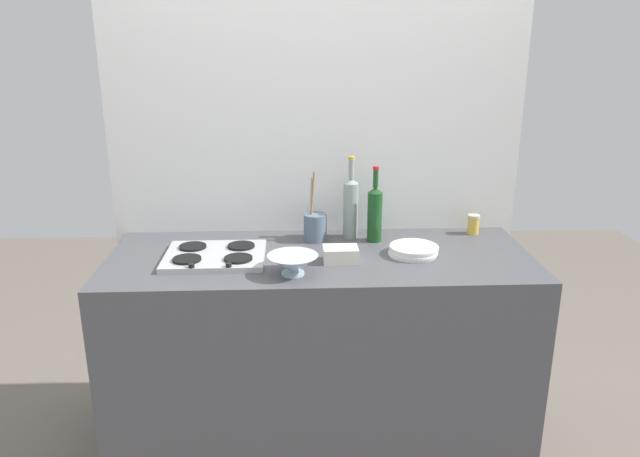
% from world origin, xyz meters
% --- Properties ---
extents(ground_plane, '(6.00, 6.00, 0.00)m').
position_xyz_m(ground_plane, '(0.00, 0.00, 0.00)').
color(ground_plane, '#6B6056').
rests_on(ground_plane, ground).
extents(counter_block, '(1.80, 0.70, 0.90)m').
position_xyz_m(counter_block, '(0.00, 0.00, 0.45)').
color(counter_block, '#4C4C51').
rests_on(counter_block, ground).
extents(backsplash_panel, '(1.90, 0.06, 2.17)m').
position_xyz_m(backsplash_panel, '(0.00, 0.38, 1.09)').
color(backsplash_panel, white).
rests_on(backsplash_panel, ground).
extents(stovetop_hob, '(0.41, 0.34, 0.04)m').
position_xyz_m(stovetop_hob, '(-0.44, -0.02, 0.91)').
color(stovetop_hob, '#B2B2B7').
rests_on(stovetop_hob, counter_block).
extents(plate_stack, '(0.21, 0.21, 0.04)m').
position_xyz_m(plate_stack, '(0.40, -0.01, 0.92)').
color(plate_stack, white).
rests_on(plate_stack, counter_block).
extents(wine_bottle_leftmost, '(0.07, 0.07, 0.38)m').
position_xyz_m(wine_bottle_leftmost, '(0.15, 0.24, 1.05)').
color(wine_bottle_leftmost, gray).
rests_on(wine_bottle_leftmost, counter_block).
extents(wine_bottle_mid_left, '(0.07, 0.07, 0.34)m').
position_xyz_m(wine_bottle_mid_left, '(0.25, 0.18, 1.03)').
color(wine_bottle_mid_left, '#19471E').
rests_on(wine_bottle_mid_left, counter_block).
extents(mixing_bowl, '(0.20, 0.20, 0.08)m').
position_xyz_m(mixing_bowl, '(-0.12, -0.21, 0.94)').
color(mixing_bowl, silver).
rests_on(mixing_bowl, counter_block).
extents(butter_dish, '(0.14, 0.10, 0.06)m').
position_xyz_m(butter_dish, '(0.08, -0.07, 0.93)').
color(butter_dish, silver).
rests_on(butter_dish, counter_block).
extents(utensil_crock, '(0.10, 0.10, 0.32)m').
position_xyz_m(utensil_crock, '(-0.01, 0.20, 0.97)').
color(utensil_crock, slate).
rests_on(utensil_crock, counter_block).
extents(condiment_jar_front, '(0.06, 0.06, 0.09)m').
position_xyz_m(condiment_jar_front, '(0.73, 0.26, 0.95)').
color(condiment_jar_front, gold).
rests_on(condiment_jar_front, counter_block).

